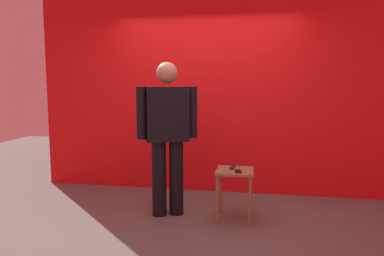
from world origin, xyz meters
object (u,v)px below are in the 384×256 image
standing_person (167,131)px  side_table (235,180)px  cell_phone (238,171)px  tv_remote (233,167)px

standing_person → side_table: (0.79, -0.02, -0.54)m
side_table → cell_phone: (0.04, -0.09, 0.12)m
standing_person → side_table: standing_person is taller
side_table → tv_remote: 0.16m
cell_phone → tv_remote: 0.19m
cell_phone → tv_remote: tv_remote is taller
side_table → tv_remote: size_ratio=3.41×
standing_person → tv_remote: (0.75, 0.06, -0.41)m
cell_phone → side_table: bearing=106.1°
tv_remote → cell_phone: bearing=-61.8°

